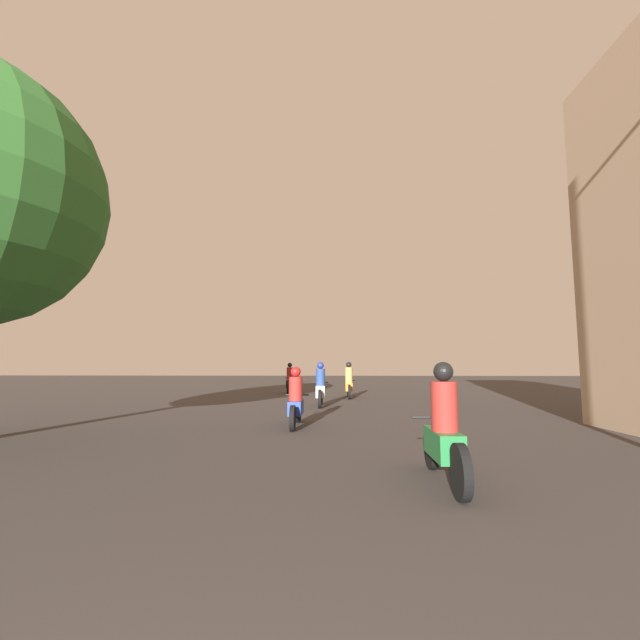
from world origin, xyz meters
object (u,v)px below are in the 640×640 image
motorcycle_green (444,434)px  motorcycle_white (321,388)px  motorcycle_black (290,381)px  motorcycle_blue (296,402)px  motorcycle_orange (349,384)px

motorcycle_green → motorcycle_white: (-1.88, 9.73, 0.04)m
motorcycle_black → motorcycle_white: bearing=-72.9°
motorcycle_blue → motorcycle_black: size_ratio=1.02×
motorcycle_blue → motorcycle_white: size_ratio=1.04×
motorcycle_blue → motorcycle_white: motorcycle_white is taller
motorcycle_green → motorcycle_orange: motorcycle_orange is taller
motorcycle_green → motorcycle_black: 17.20m
motorcycle_green → motorcycle_black: size_ratio=1.00×
motorcycle_green → motorcycle_blue: bearing=114.5°
motorcycle_green → motorcycle_orange: size_ratio=0.95×
motorcycle_orange → motorcycle_black: size_ratio=1.06×
motorcycle_blue → motorcycle_white: 4.99m
motorcycle_white → motorcycle_black: motorcycle_black is taller
motorcycle_black → motorcycle_green: bearing=-75.1°
motorcycle_green → motorcycle_blue: (-2.28, 4.76, -0.03)m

